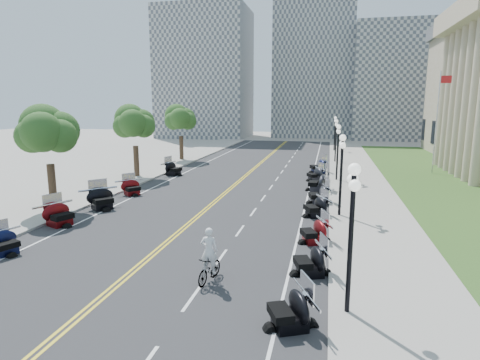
% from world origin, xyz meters
% --- Properties ---
extents(ground, '(160.00, 160.00, 0.00)m').
position_xyz_m(ground, '(0.00, 0.00, 0.00)').
color(ground, gray).
extents(road, '(16.00, 90.00, 0.01)m').
position_xyz_m(road, '(0.00, 10.00, 0.00)').
color(road, '#333335').
rests_on(road, ground).
extents(centerline_yellow_a, '(0.12, 90.00, 0.00)m').
position_xyz_m(centerline_yellow_a, '(-0.12, 10.00, 0.01)').
color(centerline_yellow_a, yellow).
rests_on(centerline_yellow_a, road).
extents(centerline_yellow_b, '(0.12, 90.00, 0.00)m').
position_xyz_m(centerline_yellow_b, '(0.12, 10.00, 0.01)').
color(centerline_yellow_b, yellow).
rests_on(centerline_yellow_b, road).
extents(edge_line_north, '(0.12, 90.00, 0.00)m').
position_xyz_m(edge_line_north, '(6.40, 10.00, 0.01)').
color(edge_line_north, white).
rests_on(edge_line_north, road).
extents(edge_line_south, '(0.12, 90.00, 0.00)m').
position_xyz_m(edge_line_south, '(-6.40, 10.00, 0.01)').
color(edge_line_south, white).
rests_on(edge_line_south, road).
extents(lane_dash_4, '(0.12, 2.00, 0.00)m').
position_xyz_m(lane_dash_4, '(3.20, -8.00, 0.01)').
color(lane_dash_4, white).
rests_on(lane_dash_4, road).
extents(lane_dash_5, '(0.12, 2.00, 0.00)m').
position_xyz_m(lane_dash_5, '(3.20, -4.00, 0.01)').
color(lane_dash_5, white).
rests_on(lane_dash_5, road).
extents(lane_dash_6, '(0.12, 2.00, 0.00)m').
position_xyz_m(lane_dash_6, '(3.20, 0.00, 0.01)').
color(lane_dash_6, white).
rests_on(lane_dash_6, road).
extents(lane_dash_7, '(0.12, 2.00, 0.00)m').
position_xyz_m(lane_dash_7, '(3.20, 4.00, 0.01)').
color(lane_dash_7, white).
rests_on(lane_dash_7, road).
extents(lane_dash_8, '(0.12, 2.00, 0.00)m').
position_xyz_m(lane_dash_8, '(3.20, 8.00, 0.01)').
color(lane_dash_8, white).
rests_on(lane_dash_8, road).
extents(lane_dash_9, '(0.12, 2.00, 0.00)m').
position_xyz_m(lane_dash_9, '(3.20, 12.00, 0.01)').
color(lane_dash_9, white).
rests_on(lane_dash_9, road).
extents(lane_dash_10, '(0.12, 2.00, 0.00)m').
position_xyz_m(lane_dash_10, '(3.20, 16.00, 0.01)').
color(lane_dash_10, white).
rests_on(lane_dash_10, road).
extents(lane_dash_11, '(0.12, 2.00, 0.00)m').
position_xyz_m(lane_dash_11, '(3.20, 20.00, 0.01)').
color(lane_dash_11, white).
rests_on(lane_dash_11, road).
extents(lane_dash_12, '(0.12, 2.00, 0.00)m').
position_xyz_m(lane_dash_12, '(3.20, 24.00, 0.01)').
color(lane_dash_12, white).
rests_on(lane_dash_12, road).
extents(lane_dash_13, '(0.12, 2.00, 0.00)m').
position_xyz_m(lane_dash_13, '(3.20, 28.00, 0.01)').
color(lane_dash_13, white).
rests_on(lane_dash_13, road).
extents(lane_dash_14, '(0.12, 2.00, 0.00)m').
position_xyz_m(lane_dash_14, '(3.20, 32.00, 0.01)').
color(lane_dash_14, white).
rests_on(lane_dash_14, road).
extents(lane_dash_15, '(0.12, 2.00, 0.00)m').
position_xyz_m(lane_dash_15, '(3.20, 36.00, 0.01)').
color(lane_dash_15, white).
rests_on(lane_dash_15, road).
extents(lane_dash_16, '(0.12, 2.00, 0.00)m').
position_xyz_m(lane_dash_16, '(3.20, 40.00, 0.01)').
color(lane_dash_16, white).
rests_on(lane_dash_16, road).
extents(lane_dash_17, '(0.12, 2.00, 0.00)m').
position_xyz_m(lane_dash_17, '(3.20, 44.00, 0.01)').
color(lane_dash_17, white).
rests_on(lane_dash_17, road).
extents(lane_dash_18, '(0.12, 2.00, 0.00)m').
position_xyz_m(lane_dash_18, '(3.20, 48.00, 0.01)').
color(lane_dash_18, white).
rests_on(lane_dash_18, road).
extents(lane_dash_19, '(0.12, 2.00, 0.00)m').
position_xyz_m(lane_dash_19, '(3.20, 52.00, 0.01)').
color(lane_dash_19, white).
rests_on(lane_dash_19, road).
extents(sidewalk_north, '(5.00, 90.00, 0.15)m').
position_xyz_m(sidewalk_north, '(10.50, 10.00, 0.07)').
color(sidewalk_north, '#9E9991').
rests_on(sidewalk_north, ground).
extents(sidewalk_south, '(5.00, 90.00, 0.15)m').
position_xyz_m(sidewalk_south, '(-10.50, 10.00, 0.07)').
color(sidewalk_south, '#9E9991').
rests_on(sidewalk_south, ground).
extents(lawn, '(9.00, 60.00, 0.10)m').
position_xyz_m(lawn, '(17.50, 18.00, 0.05)').
color(lawn, '#356023').
rests_on(lawn, ground).
extents(distant_block_a, '(18.00, 14.00, 26.00)m').
position_xyz_m(distant_block_a, '(-18.00, 62.00, 13.00)').
color(distant_block_a, gray).
rests_on(distant_block_a, ground).
extents(distant_block_b, '(16.00, 12.00, 30.00)m').
position_xyz_m(distant_block_b, '(4.00, 68.00, 15.00)').
color(distant_block_b, gray).
rests_on(distant_block_b, ground).
extents(distant_block_c, '(20.00, 14.00, 22.00)m').
position_xyz_m(distant_block_c, '(22.00, 65.00, 11.00)').
color(distant_block_c, gray).
rests_on(distant_block_c, ground).
extents(street_lamp_1, '(0.50, 1.20, 4.90)m').
position_xyz_m(street_lamp_1, '(8.60, -8.00, 2.60)').
color(street_lamp_1, black).
rests_on(street_lamp_1, sidewalk_north).
extents(street_lamp_2, '(0.50, 1.20, 4.90)m').
position_xyz_m(street_lamp_2, '(8.60, 4.00, 2.60)').
color(street_lamp_2, black).
rests_on(street_lamp_2, sidewalk_north).
extents(street_lamp_3, '(0.50, 1.20, 4.90)m').
position_xyz_m(street_lamp_3, '(8.60, 16.00, 2.60)').
color(street_lamp_3, black).
rests_on(street_lamp_3, sidewalk_north).
extents(street_lamp_4, '(0.50, 1.20, 4.90)m').
position_xyz_m(street_lamp_4, '(8.60, 28.00, 2.60)').
color(street_lamp_4, black).
rests_on(street_lamp_4, sidewalk_north).
extents(street_lamp_5, '(0.50, 1.20, 4.90)m').
position_xyz_m(street_lamp_5, '(8.60, 40.00, 2.60)').
color(street_lamp_5, black).
rests_on(street_lamp_5, sidewalk_north).
extents(flagpole, '(1.10, 0.20, 10.00)m').
position_xyz_m(flagpole, '(18.00, 22.00, 5.00)').
color(flagpole, silver).
rests_on(flagpole, ground).
extents(tree_2, '(4.80, 4.80, 9.20)m').
position_xyz_m(tree_2, '(-10.00, 2.00, 4.75)').
color(tree_2, '#235619').
rests_on(tree_2, sidewalk_south).
extents(tree_3, '(4.80, 4.80, 9.20)m').
position_xyz_m(tree_3, '(-10.00, 14.00, 4.75)').
color(tree_3, '#235619').
rests_on(tree_3, sidewalk_south).
extents(tree_4, '(4.80, 4.80, 9.20)m').
position_xyz_m(tree_4, '(-10.00, 26.00, 4.75)').
color(tree_4, '#235619').
rests_on(tree_4, sidewalk_south).
extents(motorcycle_n_3, '(2.53, 2.53, 1.34)m').
position_xyz_m(motorcycle_n_3, '(6.82, -9.17, 0.67)').
color(motorcycle_n_3, black).
rests_on(motorcycle_n_3, road).
extents(motorcycle_n_4, '(2.42, 2.42, 1.34)m').
position_xyz_m(motorcycle_n_4, '(7.25, -5.03, 0.67)').
color(motorcycle_n_4, black).
rests_on(motorcycle_n_4, road).
extents(motorcycle_n_5, '(2.49, 2.49, 1.33)m').
position_xyz_m(motorcycle_n_5, '(7.27, -1.11, 0.67)').
color(motorcycle_n_5, '#590A0C').
rests_on(motorcycle_n_5, road).
extents(motorcycle_n_6, '(2.67, 2.67, 1.40)m').
position_xyz_m(motorcycle_n_6, '(7.18, 3.78, 0.70)').
color(motorcycle_n_6, black).
rests_on(motorcycle_n_6, road).
extents(motorcycle_n_7, '(2.53, 2.53, 1.44)m').
position_xyz_m(motorcycle_n_7, '(7.27, 7.21, 0.72)').
color(motorcycle_n_7, black).
rests_on(motorcycle_n_7, road).
extents(motorcycle_n_8, '(2.41, 2.41, 1.56)m').
position_xyz_m(motorcycle_n_8, '(7.07, 11.29, 0.78)').
color(motorcycle_n_8, black).
rests_on(motorcycle_n_8, road).
extents(motorcycle_n_9, '(2.62, 2.62, 1.36)m').
position_xyz_m(motorcycle_n_9, '(6.71, 15.76, 0.68)').
color(motorcycle_n_9, black).
rests_on(motorcycle_n_9, road).
extents(motorcycle_n_10, '(2.86, 2.86, 1.55)m').
position_xyz_m(motorcycle_n_10, '(6.84, 20.08, 0.77)').
color(motorcycle_n_10, black).
rests_on(motorcycle_n_10, road).
extents(motorcycle_s_4, '(2.33, 2.33, 1.26)m').
position_xyz_m(motorcycle_s_4, '(-6.72, -5.80, 0.63)').
color(motorcycle_s_4, black).
rests_on(motorcycle_s_4, road).
extents(motorcycle_s_5, '(2.75, 2.75, 1.47)m').
position_xyz_m(motorcycle_s_5, '(-7.14, -1.29, 0.74)').
color(motorcycle_s_5, '#590A0C').
rests_on(motorcycle_s_5, road).
extents(motorcycle_s_6, '(3.15, 3.15, 1.56)m').
position_xyz_m(motorcycle_s_6, '(-6.78, 2.57, 0.78)').
color(motorcycle_s_6, black).
rests_on(motorcycle_s_6, road).
extents(motorcycle_s_7, '(2.67, 2.67, 1.33)m').
position_xyz_m(motorcycle_s_7, '(-6.84, 6.87, 0.66)').
color(motorcycle_s_7, '#590A0C').
rests_on(motorcycle_s_7, road).
extents(motorcycle_s_9, '(2.56, 2.56, 1.49)m').
position_xyz_m(motorcycle_s_9, '(-6.98, 15.72, 0.74)').
color(motorcycle_s_9, black).
rests_on(motorcycle_s_9, road).
extents(bicycle, '(0.85, 1.86, 1.08)m').
position_xyz_m(bicycle, '(3.43, -6.54, 0.54)').
color(bicycle, '#A51414').
rests_on(bicycle, road).
extents(cyclist_rider, '(0.68, 0.45, 1.87)m').
position_xyz_m(cyclist_rider, '(3.43, -6.54, 2.02)').
color(cyclist_rider, white).
rests_on(cyclist_rider, bicycle).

